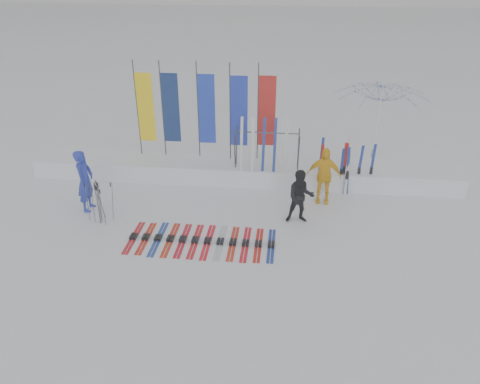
# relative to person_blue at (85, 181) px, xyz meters

# --- Properties ---
(ground) EXTENTS (120.00, 120.00, 0.00)m
(ground) POSITION_rel_person_blue_xyz_m (4.34, -1.96, -0.93)
(ground) COLOR white
(ground) RESTS_ON ground
(snow_bank) EXTENTS (14.00, 1.60, 0.60)m
(snow_bank) POSITION_rel_person_blue_xyz_m (4.34, 2.64, -0.63)
(snow_bank) COLOR white
(snow_bank) RESTS_ON ground
(person_blue) EXTENTS (0.45, 0.68, 1.86)m
(person_blue) POSITION_rel_person_blue_xyz_m (0.00, 0.00, 0.00)
(person_blue) COLOR #1D2DAC
(person_blue) RESTS_ON ground
(person_black) EXTENTS (0.81, 0.65, 1.56)m
(person_black) POSITION_rel_person_blue_xyz_m (6.20, -0.05, -0.15)
(person_black) COLOR black
(person_black) RESTS_ON ground
(person_yellow) EXTENTS (1.06, 0.51, 1.75)m
(person_yellow) POSITION_rel_person_blue_xyz_m (6.89, 1.21, -0.06)
(person_yellow) COLOR yellow
(person_yellow) RESTS_ON ground
(tent_canopy) EXTENTS (3.58, 3.64, 2.96)m
(tent_canopy) POSITION_rel_person_blue_xyz_m (8.87, 4.39, 0.55)
(tent_canopy) COLOR white
(tent_canopy) RESTS_ON ground
(ski_row) EXTENTS (3.85, 1.69, 0.07)m
(ski_row) POSITION_rel_person_blue_xyz_m (3.63, -1.39, -0.90)
(ski_row) COLOR #B80E15
(ski_row) RESTS_ON ground
(pole_cluster) EXTENTS (0.79, 0.42, 1.25)m
(pole_cluster) POSITION_rel_person_blue_xyz_m (0.61, -0.65, -0.34)
(pole_cluster) COLOR #595B60
(pole_cluster) RESTS_ON ground
(feather_flags) EXTENTS (4.58, 0.16, 3.20)m
(feather_flags) POSITION_rel_person_blue_xyz_m (3.03, 2.91, 1.31)
(feather_flags) COLOR #383A3F
(feather_flags) RESTS_ON ground
(ski_rack) EXTENTS (2.04, 0.80, 1.23)m
(ski_rack) POSITION_rel_person_blue_xyz_m (5.13, 2.24, 0.45)
(ski_rack) COLOR #383A3F
(ski_rack) RESTS_ON ground
(upright_skis) EXTENTS (1.66, 0.91, 1.67)m
(upright_skis) POSITION_rel_person_blue_xyz_m (7.53, 2.06, -0.14)
(upright_skis) COLOR red
(upright_skis) RESTS_ON ground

